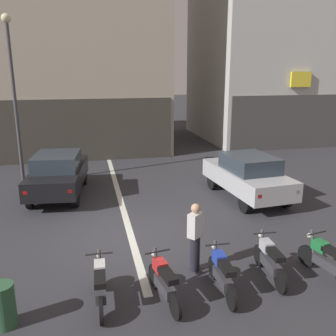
# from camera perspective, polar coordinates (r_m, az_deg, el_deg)

# --- Properties ---
(ground_plane) EXTENTS (120.00, 120.00, 0.00)m
(ground_plane) POSITION_cam_1_polar(r_m,az_deg,el_deg) (10.68, -5.83, -10.50)
(ground_plane) COLOR #333338
(lane_centre_line) EXTENTS (0.20, 18.00, 0.01)m
(lane_centre_line) POSITION_cam_1_polar(r_m,az_deg,el_deg) (16.28, -8.44, -1.49)
(lane_centre_line) COLOR silver
(lane_centre_line) RESTS_ON ground
(building_far_right) EXTENTS (9.32, 8.94, 10.77)m
(building_far_right) POSITION_cam_1_polar(r_m,az_deg,el_deg) (26.85, 15.70, 16.18)
(building_far_right) COLOR silver
(building_far_right) RESTS_ON ground
(car_black_crossing_near) EXTENTS (2.20, 4.27, 1.64)m
(car_black_crossing_near) POSITION_cam_1_polar(r_m,az_deg,el_deg) (14.21, -16.78, -0.73)
(car_black_crossing_near) COLOR black
(car_black_crossing_near) RESTS_ON ground
(car_silver_parked_kerbside) EXTENTS (2.12, 4.24, 1.64)m
(car_silver_parked_kerbside) POSITION_cam_1_polar(r_m,az_deg,el_deg) (13.65, 12.32, -1.07)
(car_silver_parked_kerbside) COLOR black
(car_silver_parked_kerbside) RESTS_ON ground
(street_lamp) EXTENTS (0.36, 0.36, 6.65)m
(street_lamp) POSITION_cam_1_polar(r_m,az_deg,el_deg) (15.80, -23.07, 11.94)
(street_lamp) COLOR #47474C
(street_lamp) RESTS_ON ground
(motorcycle_white_row_leftmost) EXTENTS (0.55, 1.67, 0.98)m
(motorcycle_white_row_leftmost) POSITION_cam_1_polar(r_m,az_deg,el_deg) (7.77, -10.52, -17.41)
(motorcycle_white_row_leftmost) COLOR black
(motorcycle_white_row_leftmost) RESTS_ON ground
(motorcycle_red_row_left_mid) EXTENTS (0.55, 1.66, 0.98)m
(motorcycle_red_row_left_mid) POSITION_cam_1_polar(r_m,az_deg,el_deg) (7.74, -0.70, -17.25)
(motorcycle_red_row_left_mid) COLOR black
(motorcycle_red_row_left_mid) RESTS_ON ground
(motorcycle_blue_row_centre) EXTENTS (0.55, 1.67, 0.98)m
(motorcycle_blue_row_centre) POSITION_cam_1_polar(r_m,az_deg,el_deg) (8.08, 8.41, -15.94)
(motorcycle_blue_row_centre) COLOR black
(motorcycle_blue_row_centre) RESTS_ON ground
(motorcycle_silver_row_right_mid) EXTENTS (0.55, 1.67, 0.98)m
(motorcycle_silver_row_right_mid) POSITION_cam_1_polar(r_m,az_deg,el_deg) (8.79, 15.60, -13.61)
(motorcycle_silver_row_right_mid) COLOR black
(motorcycle_silver_row_right_mid) RESTS_ON ground
(motorcycle_green_row_rightmost) EXTENTS (0.55, 1.65, 0.98)m
(motorcycle_green_row_rightmost) POSITION_cam_1_polar(r_m,az_deg,el_deg) (9.23, 23.45, -12.92)
(motorcycle_green_row_rightmost) COLOR black
(motorcycle_green_row_rightmost) RESTS_ON ground
(person_by_motorcycles) EXTENTS (0.42, 0.40, 1.67)m
(person_by_motorcycles) POSITION_cam_1_polar(r_m,az_deg,el_deg) (8.63, 4.27, -10.67)
(person_by_motorcycles) COLOR #23232D
(person_by_motorcycles) RESTS_ON ground
(trash_bin) EXTENTS (0.44, 0.44, 0.85)m
(trash_bin) POSITION_cam_1_polar(r_m,az_deg,el_deg) (7.75, -24.37, -19.01)
(trash_bin) COLOR #2D5938
(trash_bin) RESTS_ON ground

